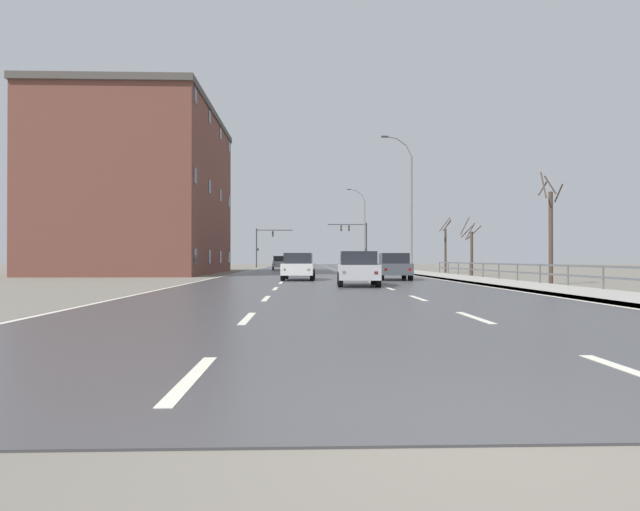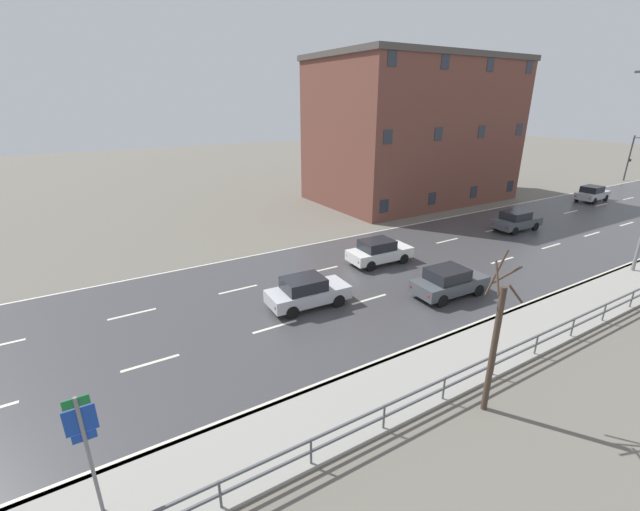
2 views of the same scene
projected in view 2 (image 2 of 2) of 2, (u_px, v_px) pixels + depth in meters
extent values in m
cube|color=#666056|center=(581.00, 223.00, 35.34)|extent=(160.00, 160.00, 0.12)
cube|color=beige|center=(132.00, 314.00, 20.09)|extent=(0.16, 2.20, 0.01)
cube|color=beige|center=(238.00, 289.00, 22.71)|extent=(0.16, 2.20, 0.01)
cube|color=beige|center=(322.00, 270.00, 25.33)|extent=(0.16, 2.20, 0.01)
cube|color=beige|center=(391.00, 254.00, 27.95)|extent=(0.16, 2.20, 0.01)
cube|color=beige|center=(447.00, 241.00, 30.57)|extent=(0.16, 2.20, 0.01)
cube|color=beige|center=(495.00, 230.00, 33.19)|extent=(0.16, 2.20, 0.01)
cube|color=beige|center=(536.00, 220.00, 35.82)|extent=(0.16, 2.20, 0.01)
cube|color=beige|center=(571.00, 212.00, 38.44)|extent=(0.16, 2.20, 0.01)
cube|color=beige|center=(601.00, 205.00, 41.06)|extent=(0.16, 2.20, 0.01)
cube|color=beige|center=(628.00, 199.00, 43.68)|extent=(0.16, 2.20, 0.01)
cube|color=beige|center=(151.00, 363.00, 16.35)|extent=(0.16, 2.20, 0.01)
cube|color=beige|center=(275.00, 327.00, 18.97)|extent=(0.16, 2.20, 0.01)
cube|color=beige|center=(369.00, 299.00, 21.59)|extent=(0.16, 2.20, 0.01)
cube|color=beige|center=(443.00, 278.00, 24.21)|extent=(0.16, 2.20, 0.01)
cube|color=beige|center=(502.00, 260.00, 26.83)|extent=(0.16, 2.20, 0.01)
cube|color=beige|center=(551.00, 246.00, 29.46)|extent=(0.16, 2.20, 0.01)
cube|color=beige|center=(592.00, 234.00, 32.08)|extent=(0.16, 2.20, 0.01)
cube|color=beige|center=(627.00, 224.00, 34.70)|extent=(0.16, 2.20, 0.01)
cube|color=beige|center=(577.00, 192.00, 46.62)|extent=(0.16, 120.00, 0.01)
cube|color=#515459|center=(495.00, 355.00, 15.24)|extent=(0.06, 31.31, 0.08)
cube|color=#515459|center=(494.00, 365.00, 15.38)|extent=(0.06, 31.31, 0.08)
cylinder|color=#515459|center=(220.00, 496.00, 10.33)|extent=(0.07, 0.07, 1.00)
cylinder|color=#515459|center=(311.00, 453.00, 11.59)|extent=(0.07, 0.07, 1.00)
cylinder|color=#515459|center=(384.00, 418.00, 12.86)|extent=(0.07, 0.07, 1.00)
cylinder|color=#515459|center=(444.00, 389.00, 14.13)|extent=(0.07, 0.07, 1.00)
cylinder|color=#515459|center=(494.00, 366.00, 15.39)|extent=(0.07, 0.07, 1.00)
cylinder|color=#515459|center=(536.00, 345.00, 16.66)|extent=(0.07, 0.07, 1.00)
cylinder|color=#515459|center=(572.00, 328.00, 17.93)|extent=(0.07, 0.07, 1.00)
cylinder|color=#515459|center=(604.00, 313.00, 19.20)|extent=(0.07, 0.07, 1.00)
cylinder|color=#515459|center=(632.00, 300.00, 20.46)|extent=(0.07, 0.07, 1.00)
cylinder|color=slate|center=(90.00, 459.00, 9.79)|extent=(0.09, 0.09, 3.57)
cube|color=#146633|center=(76.00, 403.00, 9.24)|extent=(0.03, 0.56, 0.24)
cube|color=#143899|center=(80.00, 420.00, 9.41)|extent=(0.03, 0.68, 0.68)
cube|color=white|center=(80.00, 420.00, 9.43)|extent=(0.01, 0.44, 0.22)
cube|color=#143899|center=(84.00, 437.00, 9.58)|extent=(0.03, 0.52, 0.22)
cylinder|color=#38383A|center=(629.00, 158.00, 52.61)|extent=(0.18, 0.18, 5.63)
cube|color=black|center=(630.00, 160.00, 52.48)|extent=(0.18, 0.12, 0.32)
cube|color=#B7B7BC|center=(592.00, 195.00, 42.46)|extent=(2.00, 4.20, 0.64)
cube|color=black|center=(592.00, 189.00, 42.11)|extent=(1.68, 2.09, 0.60)
cube|color=slate|center=(597.00, 188.00, 42.62)|extent=(1.41, 0.16, 0.51)
cylinder|color=black|center=(606.00, 198.00, 42.62)|extent=(0.26, 0.67, 0.66)
cylinder|color=black|center=(589.00, 195.00, 43.87)|extent=(0.26, 0.67, 0.66)
cylinder|color=black|center=(594.00, 201.00, 41.27)|extent=(0.26, 0.67, 0.66)
cylinder|color=black|center=(577.00, 198.00, 42.52)|extent=(0.26, 0.67, 0.66)
cube|color=red|center=(576.00, 196.00, 41.89)|extent=(0.16, 0.05, 0.14)
cube|color=red|center=(590.00, 198.00, 40.87)|extent=(0.16, 0.05, 0.14)
cube|color=silver|center=(380.00, 253.00, 26.22)|extent=(1.95, 4.18, 0.64)
cube|color=black|center=(377.00, 245.00, 25.89)|extent=(1.65, 2.07, 0.60)
cube|color=slate|center=(389.00, 243.00, 26.33)|extent=(1.41, 0.14, 0.51)
cylinder|color=black|center=(404.00, 259.00, 26.24)|extent=(0.25, 0.67, 0.66)
cylinder|color=black|center=(388.00, 251.00, 27.57)|extent=(0.25, 0.67, 0.66)
cylinder|color=black|center=(370.00, 266.00, 25.10)|extent=(0.25, 0.67, 0.66)
cylinder|color=black|center=(356.00, 258.00, 26.43)|extent=(0.25, 0.67, 0.66)
cube|color=red|center=(347.00, 256.00, 25.86)|extent=(0.16, 0.05, 0.14)
cube|color=red|center=(359.00, 262.00, 24.77)|extent=(0.16, 0.05, 0.14)
cube|color=#B7B7BC|center=(308.00, 294.00, 20.74)|extent=(1.97, 4.19, 0.64)
cube|color=black|center=(304.00, 284.00, 20.41)|extent=(1.66, 2.08, 0.60)
cube|color=slate|center=(321.00, 280.00, 20.84)|extent=(1.41, 0.15, 0.51)
cylinder|color=black|center=(338.00, 301.00, 20.75)|extent=(0.25, 0.67, 0.66)
cylinder|color=black|center=(323.00, 289.00, 22.08)|extent=(0.25, 0.67, 0.66)
cylinder|color=black|center=(292.00, 312.00, 19.62)|extent=(0.25, 0.67, 0.66)
cylinder|color=black|center=(279.00, 299.00, 20.95)|extent=(0.25, 0.67, 0.66)
cube|color=red|center=(265.00, 297.00, 20.38)|extent=(0.16, 0.05, 0.14)
cube|color=red|center=(276.00, 309.00, 19.29)|extent=(0.16, 0.05, 0.14)
cube|color=#474C51|center=(517.00, 222.00, 32.91)|extent=(1.86, 4.14, 0.64)
cube|color=black|center=(516.00, 215.00, 32.58)|extent=(1.61, 2.04, 0.60)
cube|color=slate|center=(524.00, 214.00, 33.02)|extent=(1.41, 0.12, 0.51)
cylinder|color=black|center=(535.00, 226.00, 32.95)|extent=(0.24, 0.67, 0.66)
cylinder|color=black|center=(517.00, 222.00, 34.27)|extent=(0.24, 0.67, 0.66)
cylinder|color=black|center=(514.00, 231.00, 31.77)|extent=(0.24, 0.67, 0.66)
cylinder|color=black|center=(497.00, 226.00, 33.09)|extent=(0.24, 0.67, 0.66)
cube|color=red|center=(492.00, 224.00, 32.50)|extent=(0.16, 0.04, 0.14)
cube|color=red|center=(507.00, 228.00, 31.43)|extent=(0.16, 0.04, 0.14)
cube|color=#474C51|center=(450.00, 284.00, 21.88)|extent=(1.95, 4.18, 0.64)
cube|color=black|center=(447.00, 274.00, 21.55)|extent=(1.65, 2.07, 0.60)
cube|color=slate|center=(461.00, 271.00, 21.98)|extent=(1.41, 0.15, 0.51)
cylinder|color=black|center=(478.00, 290.00, 21.89)|extent=(0.25, 0.67, 0.66)
cylinder|color=black|center=(455.00, 279.00, 23.22)|extent=(0.25, 0.67, 0.66)
cylinder|color=black|center=(442.00, 301.00, 20.75)|extent=(0.25, 0.67, 0.66)
cylinder|color=black|center=(420.00, 289.00, 22.09)|extent=(0.25, 0.67, 0.66)
cube|color=red|center=(411.00, 287.00, 21.51)|extent=(0.16, 0.05, 0.14)
cube|color=red|center=(429.00, 297.00, 20.42)|extent=(0.16, 0.05, 0.14)
cube|color=brown|center=(413.00, 133.00, 41.88)|extent=(12.16, 19.11, 13.21)
cube|color=#4C4742|center=(418.00, 58.00, 39.48)|extent=(12.41, 19.49, 0.50)
cube|color=#282D38|center=(384.00, 206.00, 34.77)|extent=(0.04, 0.90, 1.10)
cube|color=#282D38|center=(432.00, 199.00, 37.47)|extent=(0.04, 0.90, 1.10)
cube|color=#282D38|center=(474.00, 192.00, 40.18)|extent=(0.04, 0.90, 1.10)
cube|color=#282D38|center=(510.00, 186.00, 42.88)|extent=(0.04, 0.90, 1.10)
cube|color=#282D38|center=(388.00, 137.00, 32.80)|extent=(0.04, 0.90, 1.10)
cube|color=#282D38|center=(438.00, 134.00, 35.50)|extent=(0.04, 0.90, 1.10)
cube|color=#282D38|center=(482.00, 132.00, 38.21)|extent=(0.04, 0.90, 1.10)
cube|color=#282D38|center=(519.00, 130.00, 40.91)|extent=(0.04, 0.90, 1.10)
cube|color=#282D38|center=(392.00, 59.00, 30.83)|extent=(0.04, 0.90, 1.10)
cube|color=#282D38|center=(445.00, 62.00, 33.54)|extent=(0.04, 0.90, 1.10)
cube|color=#282D38|center=(490.00, 65.00, 36.24)|extent=(0.04, 0.90, 1.10)
cube|color=#282D38|center=(529.00, 67.00, 38.95)|extent=(0.04, 0.90, 1.10)
cylinder|color=#423328|center=(493.00, 351.00, 13.20)|extent=(0.20, 0.20, 4.50)
cylinder|color=#423328|center=(506.00, 276.00, 12.69)|extent=(0.71, 0.57, 0.78)
cylinder|color=#423328|center=(497.00, 278.00, 12.29)|extent=(0.50, 0.32, 0.95)
cylinder|color=#423328|center=(516.00, 294.00, 12.12)|extent=(0.07, 0.84, 0.82)
cylinder|color=#423328|center=(497.00, 272.00, 12.57)|extent=(0.12, 0.74, 1.37)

